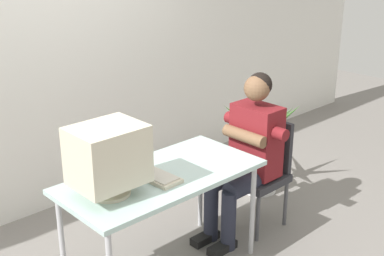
# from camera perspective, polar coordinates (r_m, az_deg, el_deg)

# --- Properties ---
(wall_back) EXTENTS (8.00, 0.10, 3.00)m
(wall_back) POSITION_cam_1_polar(r_m,az_deg,el_deg) (4.37, -12.57, 11.05)
(wall_back) COLOR silver
(wall_back) RESTS_ON ground_plane
(desk) EXTENTS (1.33, 0.65, 0.74)m
(desk) POSITION_cam_1_polar(r_m,az_deg,el_deg) (3.35, -3.35, -6.05)
(desk) COLOR #B7B7BC
(desk) RESTS_ON ground_plane
(crt_monitor) EXTENTS (0.42, 0.33, 0.43)m
(crt_monitor) POSITION_cam_1_polar(r_m,az_deg,el_deg) (3.01, -9.30, -3.06)
(crt_monitor) COLOR beige
(crt_monitor) RESTS_ON desk
(keyboard) EXTENTS (0.18, 0.42, 0.03)m
(keyboard) POSITION_cam_1_polar(r_m,az_deg,el_deg) (3.29, -4.45, -5.16)
(keyboard) COLOR beige
(keyboard) RESTS_ON desk
(office_chair) EXTENTS (0.40, 0.40, 0.86)m
(office_chair) POSITION_cam_1_polar(r_m,az_deg,el_deg) (4.07, 7.76, -4.39)
(office_chair) COLOR #4C4C51
(office_chair) RESTS_ON ground_plane
(person_seated) EXTENTS (0.68, 0.56, 1.26)m
(person_seated) POSITION_cam_1_polar(r_m,az_deg,el_deg) (3.86, 6.18, -2.54)
(person_seated) COLOR maroon
(person_seated) RESTS_ON ground_plane
(potted_plant) EXTENTS (0.79, 0.71, 0.89)m
(potted_plant) POSITION_cam_1_polar(r_m,az_deg,el_deg) (4.64, 7.63, -3.18)
(potted_plant) COLOR silver
(potted_plant) RESTS_ON ground_plane
(desk_mug) EXTENTS (0.09, 0.10, 0.10)m
(desk_mug) POSITION_cam_1_polar(r_m,az_deg,el_deg) (3.39, -6.85, -3.81)
(desk_mug) COLOR red
(desk_mug) RESTS_ON desk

